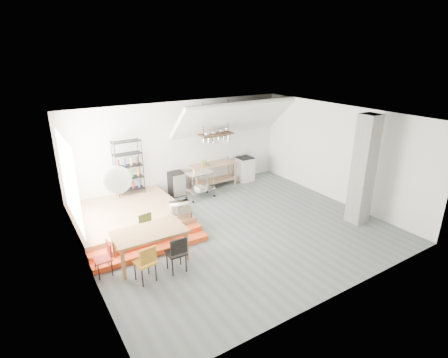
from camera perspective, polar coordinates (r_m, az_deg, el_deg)
floor at (r=10.09m, az=2.06°, el=-8.10°), size 8.00×8.00×0.00m
wall_back at (r=12.35m, az=-7.02°, el=5.14°), size 8.00×0.04×3.20m
wall_left at (r=8.05m, az=-22.15°, el=-4.70°), size 0.04×7.00×3.20m
wall_right at (r=12.05m, az=18.15°, el=3.89°), size 0.04×7.00×3.20m
ceiling at (r=9.02m, az=2.32°, el=10.09°), size 8.00×7.00×0.02m
slope_ceiling at (r=12.49m, az=1.58°, el=9.92°), size 4.40×1.44×1.32m
window_pane at (r=9.37m, az=-23.97°, el=-0.17°), size 0.02×2.50×2.20m
platform at (r=10.69m, az=-15.38°, el=-5.95°), size 3.00×3.00×0.40m
step_lower at (r=9.11m, az=-11.51°, el=-11.43°), size 3.00×0.35×0.13m
step_upper at (r=9.36m, az=-12.33°, el=-10.09°), size 3.00×0.35×0.27m
concrete_column at (r=10.65m, az=21.79°, el=1.33°), size 0.50×0.50×3.20m
kitchen_counter at (r=12.83m, az=-1.73°, el=1.30°), size 1.80×0.60×0.91m
stove at (r=13.60m, az=3.35°, el=1.75°), size 0.60×0.60×1.18m
pot_rack at (r=12.28m, az=-1.14°, el=7.01°), size 1.20×0.50×1.43m
wire_shelving at (r=11.48m, az=-15.35°, el=1.96°), size 0.88×0.38×1.80m
microwave_shelf at (r=9.81m, az=-7.20°, el=-5.54°), size 0.60×0.40×0.16m
paper_lantern at (r=7.77m, az=-17.06°, el=-0.15°), size 0.60×0.60×0.60m
dining_table at (r=8.52m, az=-12.10°, el=-8.81°), size 1.71×0.99×0.80m
chair_mustard at (r=7.89m, az=-12.61°, el=-12.92°), size 0.47×0.47×0.90m
chair_black at (r=8.09m, az=-7.65°, el=-11.63°), size 0.43×0.43×0.91m
chair_olive at (r=9.31m, az=-12.40°, el=-7.67°), size 0.44×0.44×0.85m
chair_red at (r=8.43m, az=-18.82°, el=-11.77°), size 0.37×0.37×0.79m
rolling_cart at (r=11.91m, az=-3.94°, el=-0.40°), size 0.98×0.60×0.93m
mini_fridge at (r=12.31m, az=-7.73°, el=-0.75°), size 0.49×0.49×0.83m
microwave at (r=9.74m, az=-7.25°, el=-4.64°), size 0.60×0.46×0.30m
bowl at (r=12.57m, az=-2.57°, el=2.38°), size 0.22×0.22×0.05m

